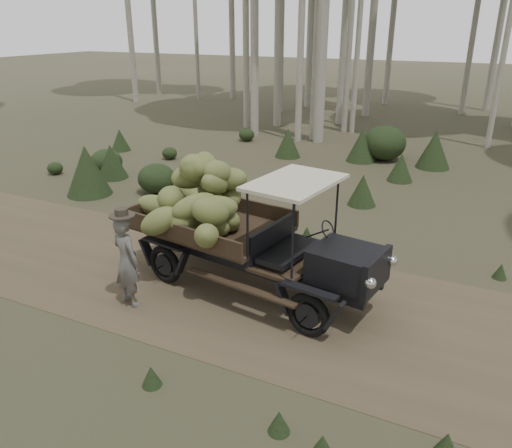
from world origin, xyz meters
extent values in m
plane|color=#473D2B|center=(0.00, 0.00, 0.00)|extent=(120.00, 120.00, 0.00)
cube|color=brown|center=(0.00, 0.00, 0.00)|extent=(70.00, 4.00, 0.01)
cube|color=black|center=(1.49, -0.01, 0.96)|extent=(1.09, 1.05, 0.53)
cube|color=black|center=(2.01, -0.10, 0.96)|extent=(0.24, 0.96, 0.60)
cube|color=black|center=(0.16, 0.19, 1.06)|extent=(0.28, 1.34, 0.53)
cube|color=#38281C|center=(-1.17, 0.40, 0.96)|extent=(2.92, 2.12, 0.08)
cube|color=#38281C|center=(-1.04, 1.25, 1.13)|extent=(2.67, 0.47, 0.31)
cube|color=#38281C|center=(-1.30, -0.46, 1.13)|extent=(2.67, 0.47, 0.31)
cube|color=#38281C|center=(-2.50, 0.61, 1.13)|extent=(0.32, 1.72, 0.31)
cube|color=beige|center=(0.57, 0.13, 2.13)|extent=(1.34, 1.78, 0.06)
cube|color=black|center=(-0.12, 0.60, 0.60)|extent=(4.38, 0.77, 0.17)
cube|color=black|center=(-0.23, -0.12, 0.60)|extent=(4.38, 0.77, 0.17)
torus|color=black|center=(1.42, 0.77, 0.36)|extent=(0.74, 0.24, 0.73)
torus|color=black|center=(1.18, -0.74, 0.36)|extent=(0.74, 0.24, 0.73)
torus|color=black|center=(-1.53, 1.23, 0.36)|extent=(0.74, 0.24, 0.73)
torus|color=black|center=(-1.76, -0.29, 0.36)|extent=(0.74, 0.24, 0.73)
sphere|color=beige|center=(2.15, 0.32, 1.01)|extent=(0.17, 0.17, 0.17)
sphere|color=beige|center=(2.02, -0.53, 1.01)|extent=(0.17, 0.17, 0.17)
ellipsoid|color=olive|center=(-0.91, 0.12, 1.19)|extent=(0.84, 0.71, 0.52)
ellipsoid|color=olive|center=(-0.94, 0.79, 1.49)|extent=(0.67, 0.75, 0.47)
ellipsoid|color=olive|center=(-1.19, 0.60, 1.81)|extent=(0.84, 0.75, 0.64)
ellipsoid|color=olive|center=(-1.41, 0.35, 2.05)|extent=(0.68, 0.91, 0.70)
ellipsoid|color=olive|center=(-2.20, 1.34, 1.20)|extent=(0.98, 0.78, 0.62)
ellipsoid|color=olive|center=(-0.83, -0.02, 1.52)|extent=(0.91, 0.82, 0.44)
ellipsoid|color=olive|center=(-1.62, 0.55, 1.85)|extent=(0.90, 0.96, 0.55)
ellipsoid|color=olive|center=(-1.36, 0.57, 2.10)|extent=(0.67, 0.74, 0.41)
ellipsoid|color=olive|center=(-2.31, 0.32, 1.21)|extent=(0.92, 0.62, 0.56)
ellipsoid|color=olive|center=(-1.38, 0.83, 1.49)|extent=(0.94, 0.74, 0.67)
ellipsoid|color=olive|center=(-1.18, 0.62, 1.81)|extent=(0.47, 0.67, 0.36)
ellipsoid|color=olive|center=(-1.41, 0.32, 2.10)|extent=(0.76, 0.67, 0.44)
ellipsoid|color=olive|center=(-1.12, 0.17, 1.18)|extent=(0.59, 0.90, 0.63)
ellipsoid|color=olive|center=(-1.16, -0.15, 1.55)|extent=(0.93, 0.88, 0.62)
ellipsoid|color=olive|center=(-1.63, 0.55, 1.84)|extent=(0.80, 0.65, 0.54)
ellipsoid|color=olive|center=(-1.31, 0.40, 2.11)|extent=(0.71, 0.93, 0.54)
ellipsoid|color=olive|center=(-1.37, -0.18, 1.25)|extent=(0.76, 0.84, 0.60)
ellipsoid|color=olive|center=(-0.82, -0.18, 1.51)|extent=(0.92, 0.88, 0.70)
ellipsoid|color=olive|center=(-0.88, 0.68, 1.84)|extent=(0.67, 0.47, 0.48)
ellipsoid|color=olive|center=(-1.02, 0.42, 2.02)|extent=(0.60, 0.78, 0.57)
ellipsoid|color=olive|center=(-0.74, 0.35, 1.15)|extent=(0.75, 0.88, 0.64)
ellipsoid|color=olive|center=(-1.75, 0.01, 1.54)|extent=(0.68, 0.79, 0.56)
ellipsoid|color=olive|center=(-1.02, 0.34, 1.83)|extent=(0.42, 0.82, 0.63)
ellipsoid|color=olive|center=(-1.69, -0.44, 1.29)|extent=(0.93, 0.79, 0.73)
ellipsoid|color=olive|center=(-0.65, -0.61, 1.27)|extent=(0.71, 0.88, 0.67)
imported|color=#5E5A56|center=(-1.88, -1.15, 0.79)|extent=(0.67, 0.54, 1.58)
cylinder|color=#342D24|center=(-1.88, -1.15, 1.61)|extent=(0.53, 0.53, 0.02)
cylinder|color=#342D24|center=(-1.88, -1.15, 1.66)|extent=(0.27, 0.27, 0.13)
ellipsoid|color=#233319|center=(-7.56, 4.74, 0.41)|extent=(0.99, 0.99, 0.80)
cone|color=#233319|center=(-7.15, 4.52, 0.52)|extent=(0.94, 0.94, 1.04)
ellipsoid|color=#233319|center=(-6.88, 7.17, 0.21)|extent=(0.52, 0.52, 0.42)
cone|color=#233319|center=(0.40, 5.43, 0.41)|extent=(0.75, 0.75, 0.83)
ellipsoid|color=#233319|center=(-9.05, 4.05, 0.19)|extent=(0.48, 0.48, 0.38)
cone|color=#233319|center=(-6.66, 3.00, 0.69)|extent=(1.24, 1.24, 1.38)
cone|color=#233319|center=(-0.78, 9.81, 0.56)|extent=(1.01, 1.01, 1.12)
ellipsoid|color=#233319|center=(-5.75, 10.92, 0.26)|extent=(0.63, 0.63, 0.51)
ellipsoid|color=#233319|center=(-0.12, 10.33, 0.60)|extent=(1.46, 1.46, 1.17)
cone|color=#233319|center=(-0.80, 11.28, 0.40)|extent=(0.72, 0.72, 0.80)
ellipsoid|color=#233319|center=(-5.03, 3.92, 0.42)|extent=(1.04, 1.04, 0.83)
cone|color=#233319|center=(-9.27, 7.43, 0.40)|extent=(0.73, 0.73, 0.81)
cone|color=#233319|center=(0.89, 8.03, 0.43)|extent=(0.77, 0.77, 0.86)
cone|color=#233319|center=(1.57, 10.03, 0.61)|extent=(1.10, 1.10, 1.23)
cone|color=#233319|center=(-3.28, 9.26, 0.51)|extent=(0.92, 0.92, 1.02)
cone|color=#233319|center=(3.35, -2.21, 0.15)|extent=(0.27, 0.27, 0.30)
cone|color=#233319|center=(2.13, -2.84, 0.15)|extent=(0.27, 0.27, 0.30)
cone|color=#233319|center=(-2.90, 2.92, 0.15)|extent=(0.27, 0.27, 0.30)
cone|color=#233319|center=(-4.72, 2.80, 0.15)|extent=(0.27, 0.27, 0.30)
cone|color=#233319|center=(0.58, 2.65, 0.15)|extent=(0.27, 0.27, 0.30)
cone|color=#233319|center=(-4.60, 2.90, 0.15)|extent=(0.27, 0.27, 0.30)
cone|color=#233319|center=(-1.37, 2.57, 0.15)|extent=(0.27, 0.27, 0.30)
cone|color=#233319|center=(-2.74, 2.65, 0.15)|extent=(0.27, 0.27, 0.30)
cone|color=#233319|center=(3.78, 2.57, 0.15)|extent=(0.27, 0.27, 0.30)
cone|color=#233319|center=(-0.28, -2.71, 0.15)|extent=(0.27, 0.27, 0.30)
cone|color=#233319|center=(1.56, -2.72, 0.15)|extent=(0.27, 0.27, 0.30)
cone|color=#233319|center=(-0.12, 2.71, 0.15)|extent=(0.27, 0.27, 0.30)
camera|label=1|loc=(3.28, -6.90, 4.46)|focal=35.00mm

